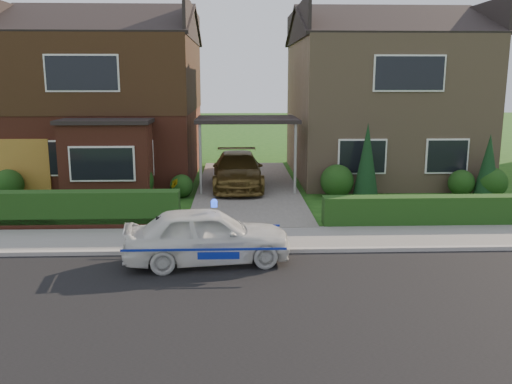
{
  "coord_description": "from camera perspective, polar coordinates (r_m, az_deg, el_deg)",
  "views": [
    {
      "loc": [
        -0.44,
        -9.62,
        4.18
      ],
      "look_at": [
        0.06,
        3.5,
        1.45
      ],
      "focal_mm": 38.0,
      "sensor_mm": 36.0,
      "label": 1
    }
  ],
  "objects": [
    {
      "name": "ground",
      "position": [
        10.5,
        0.43,
        -11.7
      ],
      "size": [
        120.0,
        120.0,
        0.0
      ],
      "primitive_type": "plane",
      "color": "#1A4813",
      "rests_on": "ground"
    },
    {
      "name": "road",
      "position": [
        10.5,
        0.43,
        -11.7
      ],
      "size": [
        60.0,
        6.0,
        0.02
      ],
      "primitive_type": "cube",
      "color": "black",
      "rests_on": "ground"
    },
    {
      "name": "kerb",
      "position": [
        13.33,
        -0.17,
        -6.24
      ],
      "size": [
        60.0,
        0.16,
        0.12
      ],
      "primitive_type": "cube",
      "color": "#9E9993",
      "rests_on": "ground"
    },
    {
      "name": "sidewalk",
      "position": [
        14.34,
        -0.32,
        -4.98
      ],
      "size": [
        60.0,
        2.0,
        0.1
      ],
      "primitive_type": "cube",
      "color": "slate",
      "rests_on": "ground"
    },
    {
      "name": "driveway",
      "position": [
        21.03,
        -0.93,
        0.46
      ],
      "size": [
        3.8,
        12.0,
        0.12
      ],
      "primitive_type": "cube",
      "color": "#666059",
      "rests_on": "ground"
    },
    {
      "name": "house_left",
      "position": [
        24.13,
        -15.22,
        10.48
      ],
      "size": [
        7.5,
        9.53,
        7.25
      ],
      "color": "brown",
      "rests_on": "ground"
    },
    {
      "name": "house_right",
      "position": [
        24.43,
        12.84,
        10.26
      ],
      "size": [
        7.5,
        8.06,
        7.25
      ],
      "color": "#907458",
      "rests_on": "ground"
    },
    {
      "name": "carport_link",
      "position": [
        20.64,
        -0.95,
        7.52
      ],
      "size": [
        3.8,
        3.0,
        2.77
      ],
      "color": "black",
      "rests_on": "ground"
    },
    {
      "name": "garage_door",
      "position": [
        21.31,
        -23.65,
        2.32
      ],
      "size": [
        2.2,
        0.1,
        2.1
      ],
      "primitive_type": "cube",
      "color": "#8D5E1E",
      "rests_on": "ground"
    },
    {
      "name": "dwarf_wall",
      "position": [
        16.35,
        -21.26,
        -3.22
      ],
      "size": [
        7.7,
        0.25,
        0.36
      ],
      "primitive_type": "cube",
      "color": "brown",
      "rests_on": "ground"
    },
    {
      "name": "hedge_left",
      "position": [
        16.53,
        -21.05,
        -3.69
      ],
      "size": [
        7.5,
        0.55,
        0.9
      ],
      "primitive_type": "cube",
      "color": "#193510",
      "rests_on": "ground"
    },
    {
      "name": "hedge_right",
      "position": [
        16.75,
        19.82,
        -3.41
      ],
      "size": [
        7.5,
        0.55,
        0.8
      ],
      "primitive_type": "cube",
      "color": "#193510",
      "rests_on": "ground"
    },
    {
      "name": "shrub_left_far",
      "position": [
        21.07,
        -24.63,
        0.73
      ],
      "size": [
        1.08,
        1.08,
        1.08
      ],
      "primitive_type": "sphere",
      "color": "#193510",
      "rests_on": "ground"
    },
    {
      "name": "shrub_left_mid",
      "position": [
        19.57,
        -12.61,
        1.11
      ],
      "size": [
        1.32,
        1.32,
        1.32
      ],
      "primitive_type": "sphere",
      "color": "#193510",
      "rests_on": "ground"
    },
    {
      "name": "shrub_left_near",
      "position": [
        19.68,
        -7.84,
        0.63
      ],
      "size": [
        0.84,
        0.84,
        0.84
      ],
      "primitive_type": "sphere",
      "color": "#193510",
      "rests_on": "ground"
    },
    {
      "name": "shrub_right_near",
      "position": [
        19.7,
        8.52,
        1.15
      ],
      "size": [
        1.2,
        1.2,
        1.2
      ],
      "primitive_type": "sphere",
      "color": "#193510",
      "rests_on": "ground"
    },
    {
      "name": "shrub_right_mid",
      "position": [
        21.15,
        20.8,
        0.91
      ],
      "size": [
        0.96,
        0.96,
        0.96
      ],
      "primitive_type": "sphere",
      "color": "#193510",
      "rests_on": "ground"
    },
    {
      "name": "shrub_right_far",
      "position": [
        21.28,
        23.61,
        0.92
      ],
      "size": [
        1.08,
        1.08,
        1.08
      ],
      "primitive_type": "sphere",
      "color": "#193510",
      "rests_on": "ground"
    },
    {
      "name": "conifer_a",
      "position": [
        19.6,
        11.57,
        3.07
      ],
      "size": [
        0.9,
        0.9,
        2.6
      ],
      "primitive_type": "cone",
      "color": "black",
      "rests_on": "ground"
    },
    {
      "name": "conifer_b",
      "position": [
        21.11,
        23.24,
        2.41
      ],
      "size": [
        0.9,
        0.9,
        2.2
      ],
      "primitive_type": "cone",
      "color": "black",
      "rests_on": "ground"
    },
    {
      "name": "police_car",
      "position": [
        12.55,
        -5.15,
        -4.62
      ],
      "size": [
        3.51,
        4.0,
        1.47
      ],
      "rotation": [
        0.0,
        0.0,
        1.71
      ],
      "color": "silver",
      "rests_on": "ground"
    },
    {
      "name": "driveway_car",
      "position": [
        20.67,
        -1.95,
        2.3
      ],
      "size": [
        1.94,
        4.61,
        1.33
      ],
      "primitive_type": "imported",
      "rotation": [
        0.0,
        0.0,
        0.02
      ],
      "color": "brown",
      "rests_on": "driveway"
    },
    {
      "name": "potted_plant_b",
      "position": [
        19.13,
        -8.78,
        0.2
      ],
      "size": [
        0.54,
        0.5,
        0.78
      ],
      "primitive_type": "imported",
      "rotation": [
        0.0,
        0.0,
        0.46
      ],
      "color": "gray",
      "rests_on": "ground"
    },
    {
      "name": "potted_plant_c",
      "position": [
        19.85,
        -18.93,
        0.13
      ],
      "size": [
        0.54,
        0.54,
        0.79
      ],
      "primitive_type": "imported",
      "rotation": [
        0.0,
        0.0,
        1.31
      ],
      "color": "gray",
      "rests_on": "ground"
    }
  ]
}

